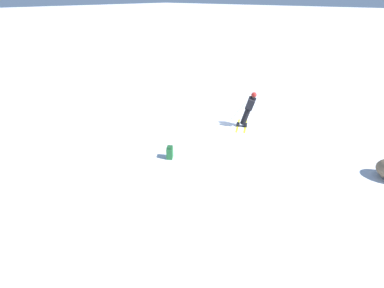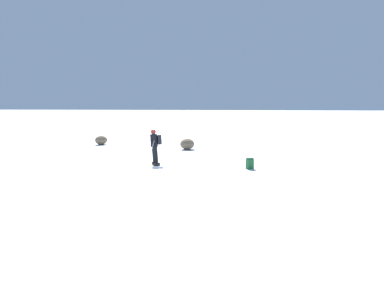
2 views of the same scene
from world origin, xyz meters
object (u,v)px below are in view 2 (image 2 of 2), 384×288
at_px(exposed_boulder_0, 101,140).
at_px(skier, 155,145).
at_px(exposed_boulder_1, 187,144).
at_px(spare_backpack, 250,163).

bearing_deg(exposed_boulder_0, skier, 35.54).
bearing_deg(exposed_boulder_1, skier, -7.04).
distance_m(spare_backpack, exposed_boulder_0, 13.61).
height_order(spare_backpack, exposed_boulder_0, exposed_boulder_0).
xyz_separation_m(spare_backpack, exposed_boulder_0, (-8.84, -10.35, 0.08)).
relative_size(skier, exposed_boulder_1, 1.61).
relative_size(skier, spare_backpack, 3.48).
distance_m(skier, spare_backpack, 4.67).
bearing_deg(spare_backpack, skier, -42.94).
bearing_deg(exposed_boulder_1, exposed_boulder_0, -107.24).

